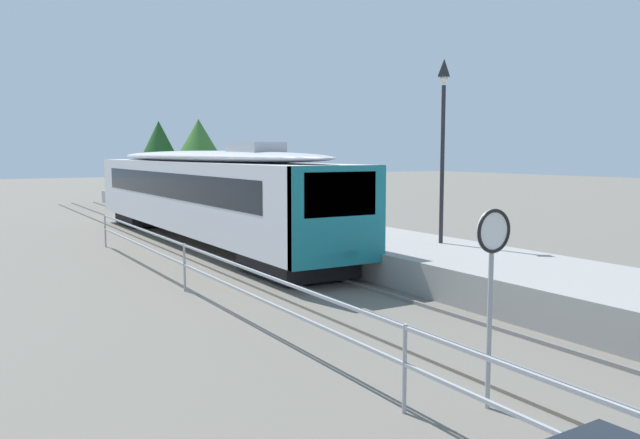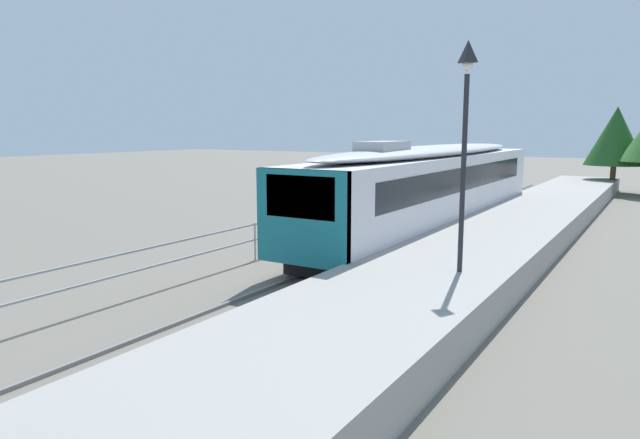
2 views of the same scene
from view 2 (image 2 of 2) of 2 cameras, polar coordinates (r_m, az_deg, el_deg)
name	(u,v)px [view 2 (image 2 of 2)]	position (r m, az deg, el deg)	size (l,w,h in m)	color
ground_plane	(280,255)	(19.57, -4.00, -3.61)	(160.00, 160.00, 0.00)	#6B665B
track_rails	(358,265)	(18.03, 3.82, -4.58)	(3.20, 60.00, 0.14)	#6B665B
commuter_train	(433,182)	(23.59, 11.27, 3.67)	(2.82, 19.83, 3.74)	silver
station_platform	(459,265)	(16.72, 13.77, -4.44)	(3.90, 60.00, 0.90)	#999691
platform_lamp_mid_platform	(466,113)	(13.66, 14.38, 10.25)	(0.34, 0.34, 5.35)	#232328
tree_behind_station_far	(616,136)	(43.55, 27.51, 7.42)	(3.87, 3.87, 5.82)	brown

